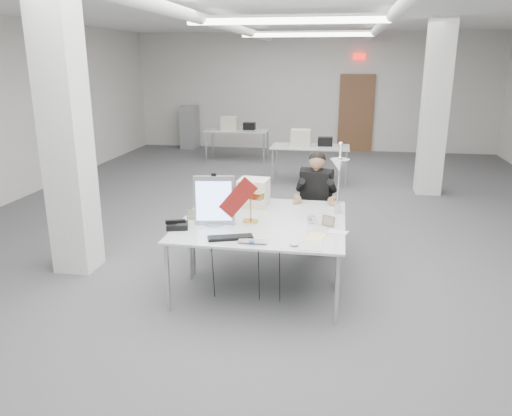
{
  "coord_description": "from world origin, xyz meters",
  "views": [
    {
      "loc": [
        0.8,
        -7.27,
        2.46
      ],
      "look_at": [
        -0.09,
        -2.0,
        0.87
      ],
      "focal_mm": 35.0,
      "sensor_mm": 36.0,
      "label": 1
    }
  ],
  "objects": [
    {
      "name": "pennant",
      "position": [
        -0.22,
        -2.33,
        1.08
      ],
      "size": [
        0.43,
        0.02,
        0.46
      ],
      "primitive_type": "cube",
      "rotation": [
        0.0,
        -0.87,
        -0.02
      ],
      "color": "maroon",
      "rests_on": "monitor"
    },
    {
      "name": "picture_frame_right",
      "position": [
        0.72,
        -2.15,
        0.81
      ],
      "size": [
        0.15,
        0.1,
        0.12
      ],
      "primitive_type": "cube",
      "rotation": [
        -0.21,
        0.0,
        -0.5
      ],
      "color": "olive",
      "rests_on": "desk_main"
    },
    {
      "name": "desk_clock",
      "position": [
        0.54,
        -2.08,
        0.81
      ],
      "size": [
        0.09,
        0.06,
        0.09
      ],
      "primitive_type": "cylinder",
      "rotation": [
        1.57,
        0.0,
        0.38
      ],
      "color": "#A7A6AB",
      "rests_on": "desk_main"
    },
    {
      "name": "bankers_lamp",
      "position": [
        -0.12,
        -2.14,
        0.93
      ],
      "size": [
        0.33,
        0.24,
        0.35
      ],
      "primitive_type": null,
      "rotation": [
        0.0,
        0.0,
        -0.42
      ],
      "color": "gold",
      "rests_on": "desk_main"
    },
    {
      "name": "paper_stack_a",
      "position": [
        0.57,
        -2.76,
        0.76
      ],
      "size": [
        0.23,
        0.32,
        0.01
      ],
      "primitive_type": "cube",
      "rotation": [
        0.0,
        0.0,
        -0.01
      ],
      "color": "silver",
      "rests_on": "desk_main"
    },
    {
      "name": "office_chair",
      "position": [
        0.53,
        -0.9,
        0.48
      ],
      "size": [
        0.56,
        0.56,
        0.96
      ],
      "primitive_type": null,
      "rotation": [
        0.0,
        0.0,
        -0.22
      ],
      "color": "black",
      "rests_on": "room_shell"
    },
    {
      "name": "paper_stack_b",
      "position": [
        0.6,
        -2.52,
        0.76
      ],
      "size": [
        0.24,
        0.29,
        0.01
      ],
      "primitive_type": "cube",
      "rotation": [
        0.0,
        0.0,
        -0.25
      ],
      "color": "#F7F193",
      "rests_on": "desk_main"
    },
    {
      "name": "picture_frame_left",
      "position": [
        -0.78,
        -2.15,
        0.81
      ],
      "size": [
        0.14,
        0.04,
        0.11
      ],
      "primitive_type": "cube",
      "rotation": [
        -0.21,
        0.0,
        0.08
      ],
      "color": "tan",
      "rests_on": "desk_main"
    },
    {
      "name": "laptop",
      "position": [
        0.01,
        -2.83,
        0.77
      ],
      "size": [
        0.29,
        0.19,
        0.02
      ],
      "primitive_type": "imported",
      "rotation": [
        0.0,
        0.0,
        -0.01
      ],
      "color": "silver",
      "rests_on": "desk_main"
    },
    {
      "name": "beige_monitor",
      "position": [
        -0.2,
        -1.51,
        0.92
      ],
      "size": [
        0.37,
        0.35,
        0.33
      ],
      "primitive_type": "cube",
      "rotation": [
        0.0,
        0.0,
        -0.07
      ],
      "color": "beige",
      "rests_on": "desk_second"
    },
    {
      "name": "keyboard",
      "position": [
        -0.23,
        -2.71,
        0.77
      ],
      "size": [
        0.47,
        0.29,
        0.02
      ],
      "primitive_type": "cube",
      "rotation": [
        0.0,
        0.0,
        0.33
      ],
      "color": "black",
      "rests_on": "desk_main"
    },
    {
      "name": "bg_desk_a",
      "position": [
        0.2,
        3.0,
        0.74
      ],
      "size": [
        1.6,
        0.8,
        0.02
      ],
      "primitive_type": "cube",
      "color": "silver",
      "rests_on": "room_shell"
    },
    {
      "name": "mouse",
      "position": [
        0.42,
        -2.81,
        0.77
      ],
      "size": [
        0.09,
        0.06,
        0.04
      ],
      "primitive_type": "ellipsoid",
      "rotation": [
        0.0,
        0.0,
        0.04
      ],
      "color": "silver",
      "rests_on": "desk_main"
    },
    {
      "name": "filing_cabinet",
      "position": [
        -3.5,
        6.65,
        0.6
      ],
      "size": [
        0.45,
        0.55,
        1.2
      ],
      "primitive_type": "cube",
      "color": "gray",
      "rests_on": "room_shell"
    },
    {
      "name": "room_shell",
      "position": [
        0.04,
        0.13,
        1.69
      ],
      "size": [
        10.04,
        14.04,
        3.24
      ],
      "color": "#4C4C4E",
      "rests_on": "ground"
    },
    {
      "name": "desk_main",
      "position": [
        0.0,
        -2.5,
        0.74
      ],
      "size": [
        1.8,
        0.9,
        0.02
      ],
      "primitive_type": "cube",
      "color": "silver",
      "rests_on": "room_shell"
    },
    {
      "name": "desk_second",
      "position": [
        0.0,
        -1.6,
        0.74
      ],
      "size": [
        1.8,
        0.9,
        0.02
      ],
      "primitive_type": "cube",
      "color": "silver",
      "rests_on": "room_shell"
    },
    {
      "name": "monitor",
      "position": [
        -0.49,
        -2.3,
        1.02
      ],
      "size": [
        0.44,
        0.12,
        0.54
      ],
      "primitive_type": "cube",
      "rotation": [
        0.0,
        0.0,
        0.18
      ],
      "color": "#A3A3A8",
      "rests_on": "desk_main"
    },
    {
      "name": "seated_person",
      "position": [
        0.53,
        -0.95,
        0.9
      ],
      "size": [
        0.61,
        0.7,
        0.91
      ],
      "primitive_type": null,
      "rotation": [
        0.0,
        0.0,
        -0.22
      ],
      "color": "black",
      "rests_on": "office_chair"
    },
    {
      "name": "bg_desk_b",
      "position": [
        -1.8,
        5.2,
        0.74
      ],
      "size": [
        1.6,
        0.8,
        0.02
      ],
      "primitive_type": "cube",
      "color": "silver",
      "rests_on": "room_shell"
    },
    {
      "name": "paper_stack_c",
      "position": [
        0.83,
        -2.34,
        0.76
      ],
      "size": [
        0.23,
        0.19,
        0.01
      ],
      "primitive_type": "cube",
      "rotation": [
        0.0,
        0.0,
        -0.3
      ],
      "color": "white",
      "rests_on": "desk_main"
    },
    {
      "name": "architect_lamp",
      "position": [
        0.81,
        -1.87,
        1.22
      ],
      "size": [
        0.3,
        0.74,
        0.93
      ],
      "primitive_type": null,
      "rotation": [
        0.0,
        0.0,
        -0.07
      ],
      "color": "silver",
      "rests_on": "desk_second"
    },
    {
      "name": "desk_phone",
      "position": [
        -0.85,
        -2.49,
        0.78
      ],
      "size": [
        0.27,
        0.25,
        0.06
      ],
      "primitive_type": "cube",
      "rotation": [
        0.0,
        0.0,
        0.28
      ],
      "color": "black",
      "rests_on": "desk_main"
    }
  ]
}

